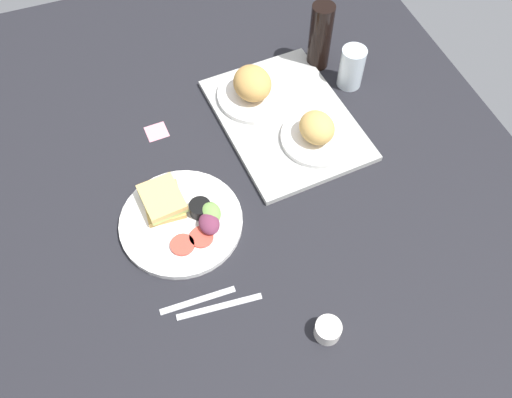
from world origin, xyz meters
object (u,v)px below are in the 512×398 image
Objects in this scene: fork at (198,300)px; plate_with_salad at (182,218)px; serving_tray at (286,119)px; drinking_glass at (352,68)px; sticky_note at (157,132)px; soda_bottle at (320,37)px; espresso_cup at (328,330)px; bread_plate_near at (254,88)px; bread_plate_far at (317,132)px; knife at (219,306)px.

plate_with_salad is at bearing 84.62° from fork.
serving_tray is 1.54× the size of plate_with_salad.
serving_tray is 23.95cm from drinking_glass.
plate_with_salad is 29.37cm from sticky_note.
plate_with_salad is 65.28cm from soda_bottle.
serving_tray is 59.58cm from espresso_cup.
sticky_note is at bearing 87.20° from fork.
plate_with_salad is (30.78, -29.49, -3.48)cm from bread_plate_near.
serving_tray reaches higher than fork.
bread_plate_far is at bearing -46.22° from drinking_glass.
sticky_note is at bearing 95.36° from knife.
plate_with_salad reaches higher than knife.
fork is (48.46, -59.77, -5.83)cm from drinking_glass.
fork is at bearing -4.07° from sticky_note.
bread_plate_near is 1.25× the size of fork.
drinking_glass is 74.47cm from espresso_cup.
plate_with_salad is 23.75cm from knife.
soda_bottle is 1.18× the size of fork.
serving_tray is at bearing -72.58° from drinking_glass.
fork is (31.50, -42.08, -4.31)cm from bread_plate_far.
bread_plate_near is at bearing 92.98° from sticky_note.
sticky_note is at bearing -87.02° from bread_plate_near.
serving_tray is 26.16cm from soda_bottle.
serving_tray is 2.25× the size of soda_bottle.
espresso_cup is at bearing -7.09° from bread_plate_near.
serving_tray is at bearing 57.89° from knife.
plate_with_salad is 1.46× the size of soda_bottle.
drinking_glass reaches higher than espresso_cup.
drinking_glass reaches higher than plate_with_salad.
serving_tray is at bearing 75.94° from sticky_note.
serving_tray reaches higher than sticky_note.
bread_plate_near is at bearing -152.96° from bread_plate_far.
bread_plate_near reaches higher than plate_with_salad.
knife is (54.44, -27.90, -4.91)cm from bread_plate_near.
bread_plate_far is at bearing -24.38° from soda_bottle.
serving_tray is 55.67cm from knife.
espresso_cup is at bearing -33.73° from fork.
plate_with_salad is 63.90cm from drinking_glass.
bread_plate_near is 1.12× the size of knife.
bread_plate_far is 1.15× the size of fork.
plate_with_salad is (10.85, -39.67, -2.88)cm from bread_plate_far.
drinking_glass reaches higher than bread_plate_far.
serving_tray is at bearing 166.38° from espresso_cup.
bread_plate_far is 3.50× the size of sticky_note.
drinking_glass is at bearing 47.57° from knife.
serving_tray is 2.65× the size of fork.
bread_plate_far is 30.71cm from soda_bottle.
serving_tray is 34.98cm from sticky_note.
bread_plate_near is 42.77cm from plate_with_salad.
fork is (-16.43, -23.46, -1.75)cm from espresso_cup.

